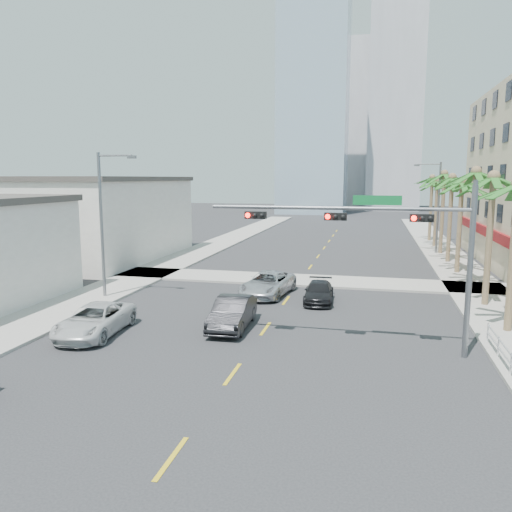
{
  "coord_description": "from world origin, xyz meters",
  "views": [
    {
      "loc": [
        5.07,
        -13.57,
        7.47
      ],
      "look_at": [
        -0.75,
        11.1,
        3.5
      ],
      "focal_mm": 35.0,
      "sensor_mm": 36.0,
      "label": 1
    }
  ],
  "objects": [
    {
      "name": "streetlight_left",
      "position": [
        -11.0,
        14.0,
        5.06
      ],
      "size": [
        2.55,
        0.25,
        9.0
      ],
      "color": "slate",
      "rests_on": "ground"
    },
    {
      "name": "car_lane_right",
      "position": [
        2.0,
        16.12,
        0.61
      ],
      "size": [
        1.93,
        4.28,
        1.22
      ],
      "primitive_type": "imported",
      "rotation": [
        0.0,
        0.0,
        0.05
      ],
      "color": "black",
      "rests_on": "ground"
    },
    {
      "name": "building_left_far",
      "position": [
        -19.5,
        28.0,
        3.6
      ],
      "size": [
        11.0,
        18.0,
        7.2
      ],
      "primitive_type": "cube",
      "color": "beige",
      "rests_on": "ground"
    },
    {
      "name": "sidewalk_cross",
      "position": [
        0.0,
        22.0,
        0.07
      ],
      "size": [
        80.0,
        4.0,
        0.15
      ],
      "primitive_type": "cube",
      "color": "gray",
      "rests_on": "ground"
    },
    {
      "name": "car_parked_far",
      "position": [
        -7.8,
        7.21,
        0.72
      ],
      "size": [
        2.77,
        5.36,
        1.44
      ],
      "primitive_type": "imported",
      "rotation": [
        0.0,
        0.0,
        0.07
      ],
      "color": "silver",
      "rests_on": "ground"
    },
    {
      "name": "tower_far_center",
      "position": [
        -3.0,
        125.0,
        21.0
      ],
      "size": [
        16.0,
        16.0,
        42.0
      ],
      "primitive_type": "cube",
      "color": "#ADADB2",
      "rests_on": "ground"
    },
    {
      "name": "tower_far_right",
      "position": [
        9.0,
        110.0,
        30.0
      ],
      "size": [
        12.0,
        12.0,
        60.0
      ],
      "primitive_type": "cube",
      "color": "#ADADB2",
      "rests_on": "ground"
    },
    {
      "name": "traffic_signal_mast",
      "position": [
        5.78,
        7.95,
        5.06
      ],
      "size": [
        11.12,
        0.54,
        7.2
      ],
      "color": "slate",
      "rests_on": "ground"
    },
    {
      "name": "palm_tree_4",
      "position": [
        11.6,
        32.8,
        7.43
      ],
      "size": [
        4.8,
        4.8,
        8.16
      ],
      "color": "brown",
      "rests_on": "ground"
    },
    {
      "name": "palm_tree_3",
      "position": [
        11.6,
        27.6,
        7.08
      ],
      "size": [
        4.8,
        4.8,
        7.8
      ],
      "color": "brown",
      "rests_on": "ground"
    },
    {
      "name": "tower_far_left",
      "position": [
        -8.0,
        95.0,
        24.0
      ],
      "size": [
        14.0,
        14.0,
        48.0
      ],
      "primitive_type": "cube",
      "color": "#99B2C6",
      "rests_on": "ground"
    },
    {
      "name": "car_lane_center",
      "position": [
        -1.38,
        17.12,
        0.75
      ],
      "size": [
        3.18,
        5.67,
        1.5
      ],
      "primitive_type": "imported",
      "rotation": [
        0.0,
        0.0,
        -0.13
      ],
      "color": "silver",
      "rests_on": "ground"
    },
    {
      "name": "palm_tree_7",
      "position": [
        11.6,
        48.4,
        7.43
      ],
      "size": [
        4.8,
        4.8,
        8.16
      ],
      "color": "brown",
      "rests_on": "ground"
    },
    {
      "name": "guardrail",
      "position": [
        10.3,
        6.0,
        0.67
      ],
      "size": [
        0.08,
        8.08,
        1.0
      ],
      "color": "silver",
      "rests_on": "ground"
    },
    {
      "name": "sidewalk_left",
      "position": [
        -12.0,
        20.0,
        0.07
      ],
      "size": [
        4.0,
        120.0,
        0.15
      ],
      "primitive_type": "cube",
      "color": "gray",
      "rests_on": "ground"
    },
    {
      "name": "sidewalk_right",
      "position": [
        12.0,
        20.0,
        0.07
      ],
      "size": [
        4.0,
        120.0,
        0.15
      ],
      "primitive_type": "cube",
      "color": "gray",
      "rests_on": "ground"
    },
    {
      "name": "palm_tree_1",
      "position": [
        11.6,
        17.2,
        7.43
      ],
      "size": [
        4.8,
        4.8,
        8.16
      ],
      "color": "brown",
      "rests_on": "ground"
    },
    {
      "name": "streetlight_right",
      "position": [
        11.0,
        38.0,
        5.06
      ],
      "size": [
        2.55,
        0.25,
        9.0
      ],
      "color": "slate",
      "rests_on": "ground"
    },
    {
      "name": "car_lane_left",
      "position": [
        -1.66,
        9.78,
        0.78
      ],
      "size": [
        1.85,
        4.78,
        1.55
      ],
      "primitive_type": "imported",
      "rotation": [
        0.0,
        0.0,
        0.04
      ],
      "color": "black",
      "rests_on": "ground"
    },
    {
      "name": "palm_tree_6",
      "position": [
        11.6,
        43.2,
        7.08
      ],
      "size": [
        4.8,
        4.8,
        7.8
      ],
      "color": "brown",
      "rests_on": "ground"
    },
    {
      "name": "palm_tree_2",
      "position": [
        11.6,
        22.4,
        7.78
      ],
      "size": [
        4.8,
        4.8,
        8.52
      ],
      "color": "brown",
      "rests_on": "ground"
    },
    {
      "name": "palm_tree_5",
      "position": [
        11.6,
        38.0,
        7.78
      ],
      "size": [
        4.8,
        4.8,
        8.52
      ],
      "color": "brown",
      "rests_on": "ground"
    },
    {
      "name": "ground",
      "position": [
        0.0,
        0.0,
        0.0
      ],
      "size": [
        260.0,
        260.0,
        0.0
      ],
      "primitive_type": "plane",
      "color": "#262628",
      "rests_on": "ground"
    }
  ]
}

